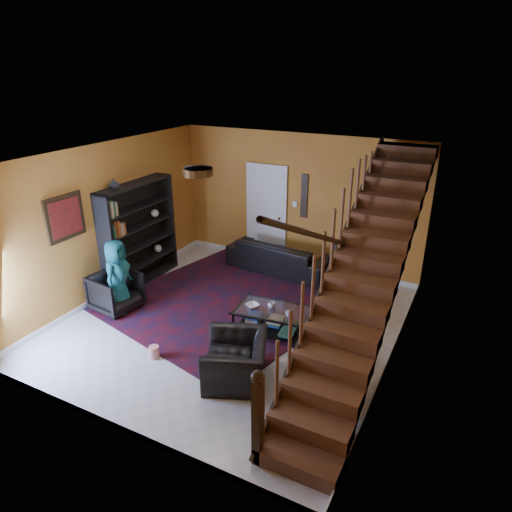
{
  "coord_description": "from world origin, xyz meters",
  "views": [
    {
      "loc": [
        3.4,
        -5.73,
        4.07
      ],
      "look_at": [
        0.24,
        0.4,
        1.13
      ],
      "focal_mm": 32.0,
      "sensor_mm": 36.0,
      "label": 1
    }
  ],
  "objects_px": {
    "coffee_table": "(273,320)",
    "bookshelf": "(140,236)",
    "sofa": "(280,256)",
    "armchair_left": "(116,292)",
    "armchair_right": "(235,360)"
  },
  "relations": [
    {
      "from": "coffee_table",
      "to": "bookshelf",
      "type": "bearing_deg",
      "value": 169.54
    },
    {
      "from": "sofa",
      "to": "armchair_left",
      "type": "height_order",
      "value": "armchair_left"
    },
    {
      "from": "coffee_table",
      "to": "armchair_right",
      "type": "bearing_deg",
      "value": -88.76
    },
    {
      "from": "armchair_right",
      "to": "sofa",
      "type": "bearing_deg",
      "value": 171.89
    },
    {
      "from": "sofa",
      "to": "coffee_table",
      "type": "bearing_deg",
      "value": 117.38
    },
    {
      "from": "bookshelf",
      "to": "sofa",
      "type": "relative_size",
      "value": 0.9
    },
    {
      "from": "bookshelf",
      "to": "armchair_right",
      "type": "height_order",
      "value": "bookshelf"
    },
    {
      "from": "armchair_left",
      "to": "coffee_table",
      "type": "relative_size",
      "value": 0.6
    },
    {
      "from": "sofa",
      "to": "armchair_right",
      "type": "height_order",
      "value": "sofa"
    },
    {
      "from": "armchair_left",
      "to": "coffee_table",
      "type": "xyz_separation_m",
      "value": [
        2.8,
        0.55,
        -0.09
      ]
    },
    {
      "from": "armchair_left",
      "to": "coffee_table",
      "type": "bearing_deg",
      "value": -71.3
    },
    {
      "from": "bookshelf",
      "to": "armchair_left",
      "type": "relative_size",
      "value": 2.64
    },
    {
      "from": "sofa",
      "to": "armchair_left",
      "type": "relative_size",
      "value": 2.93
    },
    {
      "from": "armchair_left",
      "to": "coffee_table",
      "type": "height_order",
      "value": "armchair_left"
    },
    {
      "from": "armchair_left",
      "to": "armchair_right",
      "type": "relative_size",
      "value": 0.79
    }
  ]
}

